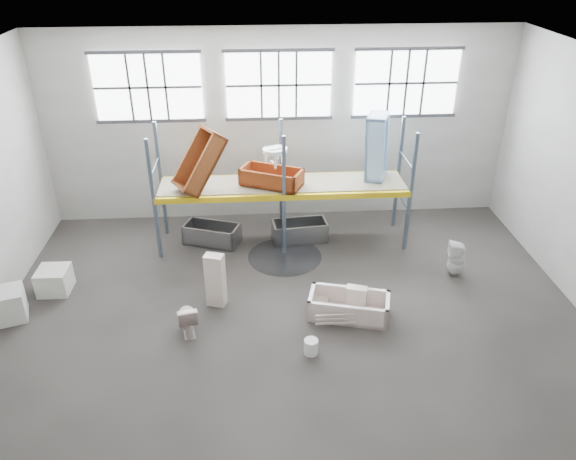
{
  "coord_description": "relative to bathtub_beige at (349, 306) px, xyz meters",
  "views": [
    {
      "loc": [
        -0.68,
        -8.62,
        7.02
      ],
      "look_at": [
        0.0,
        1.5,
        1.4
      ],
      "focal_mm": 34.17,
      "sensor_mm": 36.0,
      "label": 1
    }
  ],
  "objects": [
    {
      "name": "floor",
      "position": [
        -1.17,
        -0.32,
        -0.29
      ],
      "size": [
        12.0,
        10.0,
        0.1
      ],
      "primitive_type": "cube",
      "color": "#4D4642",
      "rests_on": "ground"
    },
    {
      "name": "ceiling",
      "position": [
        -1.17,
        -0.32,
        4.81
      ],
      "size": [
        12.0,
        10.0,
        0.1
      ],
      "primitive_type": "cube",
      "color": "silver",
      "rests_on": "ground"
    },
    {
      "name": "wall_back",
      "position": [
        -1.17,
        4.73,
        2.26
      ],
      "size": [
        12.0,
        0.1,
        5.0
      ],
      "primitive_type": "cube",
      "color": "#9D9992",
      "rests_on": "ground"
    },
    {
      "name": "wall_front",
      "position": [
        -1.17,
        -5.37,
        2.26
      ],
      "size": [
        12.0,
        0.1,
        5.0
      ],
      "primitive_type": "cube",
      "color": "#A4A098",
      "rests_on": "ground"
    },
    {
      "name": "window_left",
      "position": [
        -4.37,
        4.62,
        3.36
      ],
      "size": [
        2.6,
        0.04,
        1.6
      ],
      "primitive_type": "cube",
      "color": "white",
      "rests_on": "wall_back"
    },
    {
      "name": "window_mid",
      "position": [
        -1.17,
        4.62,
        3.36
      ],
      "size": [
        2.6,
        0.04,
        1.6
      ],
      "primitive_type": "cube",
      "color": "white",
      "rests_on": "wall_back"
    },
    {
      "name": "window_right",
      "position": [
        2.03,
        4.62,
        3.36
      ],
      "size": [
        2.6,
        0.04,
        1.6
      ],
      "primitive_type": "cube",
      "color": "white",
      "rests_on": "wall_back"
    },
    {
      "name": "rack_upright_la",
      "position": [
        -4.17,
        2.58,
        1.26
      ],
      "size": [
        0.08,
        0.08,
        3.0
      ],
      "primitive_type": "cube",
      "color": "slate",
      "rests_on": "floor"
    },
    {
      "name": "rack_upright_lb",
      "position": [
        -4.17,
        3.78,
        1.26
      ],
      "size": [
        0.08,
        0.08,
        3.0
      ],
      "primitive_type": "cube",
      "color": "slate",
      "rests_on": "floor"
    },
    {
      "name": "rack_upright_ma",
      "position": [
        -1.17,
        2.58,
        1.26
      ],
      "size": [
        0.08,
        0.08,
        3.0
      ],
      "primitive_type": "cube",
      "color": "slate",
      "rests_on": "floor"
    },
    {
      "name": "rack_upright_mb",
      "position": [
        -1.17,
        3.78,
        1.26
      ],
      "size": [
        0.08,
        0.08,
        3.0
      ],
      "primitive_type": "cube",
      "color": "slate",
      "rests_on": "floor"
    },
    {
      "name": "rack_upright_ra",
      "position": [
        1.83,
        2.58,
        1.26
      ],
      "size": [
        0.08,
        0.08,
        3.0
      ],
      "primitive_type": "cube",
      "color": "slate",
      "rests_on": "floor"
    },
    {
      "name": "rack_upright_rb",
      "position": [
        1.83,
        3.78,
        1.26
      ],
      "size": [
        0.08,
        0.08,
        3.0
      ],
      "primitive_type": "cube",
      "color": "slate",
      "rests_on": "floor"
    },
    {
      "name": "rack_beam_front",
      "position": [
        -1.17,
        2.58,
        1.26
      ],
      "size": [
        6.0,
        0.1,
        0.14
      ],
      "primitive_type": "cube",
      "color": "yellow",
      "rests_on": "floor"
    },
    {
      "name": "rack_beam_back",
      "position": [
        -1.17,
        3.78,
        1.26
      ],
      "size": [
        6.0,
        0.1,
        0.14
      ],
      "primitive_type": "cube",
      "color": "yellow",
      "rests_on": "floor"
    },
    {
      "name": "shelf_deck",
      "position": [
        -1.17,
        3.18,
        1.34
      ],
      "size": [
        5.9,
        1.1,
        0.03
      ],
      "primitive_type": "cube",
      "color": "gray",
      "rests_on": "floor"
    },
    {
      "name": "wet_patch",
      "position": [
        -1.17,
        2.38,
        -0.24
      ],
      "size": [
        1.8,
        1.8,
        0.0
      ],
      "primitive_type": "cylinder",
      "color": "black",
      "rests_on": "floor"
    },
    {
      "name": "bathtub_beige",
      "position": [
        0.0,
        0.0,
        0.0
      ],
      "size": [
        1.75,
        1.14,
        0.48
      ],
      "primitive_type": null,
      "rotation": [
        0.0,
        0.0,
        -0.25
      ],
      "color": "beige",
      "rests_on": "floor"
    },
    {
      "name": "cistern_spare",
      "position": [
        0.21,
        0.29,
        0.04
      ],
      "size": [
        0.47,
        0.33,
        0.41
      ],
      "primitive_type": "cube",
      "rotation": [
        0.0,
        0.0,
        -0.32
      ],
      "color": "beige",
      "rests_on": "bathtub_beige"
    },
    {
      "name": "sink_in_tub",
      "position": [
        -0.6,
        0.3,
        -0.08
      ],
      "size": [
        0.52,
        0.52,
        0.14
      ],
      "primitive_type": "imported",
      "rotation": [
        0.0,
        0.0,
        -0.31
      ],
      "color": "beige",
      "rests_on": "bathtub_beige"
    },
    {
      "name": "toilet_beige",
      "position": [
        -3.24,
        -0.3,
        0.11
      ],
      "size": [
        0.51,
        0.74,
        0.69
      ],
      "primitive_type": "imported",
      "rotation": [
        0.0,
        0.0,
        3.35
      ],
      "color": "beige",
      "rests_on": "floor"
    },
    {
      "name": "cistern_tall",
      "position": [
        -2.72,
        0.58,
        0.36
      ],
      "size": [
        0.44,
        0.35,
        1.2
      ],
      "primitive_type": "cube",
      "rotation": [
        0.0,
        0.0,
        -0.29
      ],
      "color": "beige",
      "rests_on": "floor"
    },
    {
      "name": "toilet_white",
      "position": [
        2.68,
        1.33,
        0.19
      ],
      "size": [
        0.45,
        0.44,
        0.85
      ],
      "primitive_type": "imported",
      "rotation": [
        0.0,
        0.0,
        -1.73
      ],
      "color": "white",
      "rests_on": "floor"
    },
    {
      "name": "steel_tub_left",
      "position": [
        -2.96,
        3.18,
        0.01
      ],
      "size": [
        1.49,
        1.05,
        0.5
      ],
      "primitive_type": null,
      "rotation": [
        0.0,
        0.0,
        -0.33
      ],
      "color": "#939399",
      "rests_on": "floor"
    },
    {
      "name": "steel_tub_right",
      "position": [
        -0.74,
        3.19,
        0.01
      ],
      "size": [
        1.43,
        0.78,
        0.5
      ],
      "primitive_type": null,
      "rotation": [
        0.0,
        0.0,
        0.1
      ],
      "color": "#929598",
      "rests_on": "floor"
    },
    {
      "name": "rust_tub_flat",
      "position": [
        -1.44,
        3.06,
        1.58
      ],
      "size": [
        1.59,
        1.22,
        0.4
      ],
      "primitive_type": null,
      "rotation": [
        0.0,
        0.0,
        -0.44
      ],
      "color": "#983A14",
      "rests_on": "shelf_deck"
    },
    {
      "name": "rust_tub_tilted",
      "position": [
        -3.1,
        2.97,
        2.06
      ],
      "size": [
        1.42,
        1.24,
        1.5
      ],
      "primitive_type": null,
      "rotation": [
        0.0,
        -0.96,
        0.53
      ],
      "color": "#8C4711",
      "rests_on": "shelf_deck"
    },
    {
      "name": "sink_on_shelf",
      "position": [
        -1.34,
        2.99,
        1.86
      ],
      "size": [
        0.71,
        0.64,
        0.52
      ],
      "primitive_type": "imported",
      "rotation": [
        0.0,
        0.0,
        0.4
      ],
      "color": "white",
      "rests_on": "rust_tub_flat"
    },
    {
      "name": "blue_tub_upright",
      "position": [
        1.12,
        3.38,
        2.16
      ],
      "size": [
        0.73,
        0.87,
        1.59
      ],
      "primitive_type": null,
      "rotation": [
        0.0,
        1.54,
        -0.36
      ],
      "color": "#96BFEB",
      "rests_on": "shelf_deck"
    },
    {
      "name": "bucket",
      "position": [
        -0.89,
        -1.1,
        -0.08
      ],
      "size": [
        0.33,
        0.33,
        0.31
      ],
      "primitive_type": "cylinder",
      "rotation": [
        0.0,
        0.0,
        0.3
      ],
      "color": "silver",
      "rests_on": "floor"
    },
    {
      "name": "carton_near",
      "position": [
        -6.96,
        0.36,
        0.09
      ],
      "size": [
        0.92,
        0.85,
        0.65
      ],
      "primitive_type": "cube",
      "rotation": [
        0.0,
        0.0,
        0.32
      ],
      "color": "silver",
      "rests_on": "floor"
    },
    {
      "name": "carton_far",
      "position": [
        -6.27,
        1.3,
        0.04
      ],
      "size": [
        0.67,
        0.67,
        0.55
      ],
      "primitive_type": "cube",
      "rotation": [
        0.0,
        0.0,
        -0.02
      ],
      "color": "silver",
      "rests_on": "floor"
    }
  ]
}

